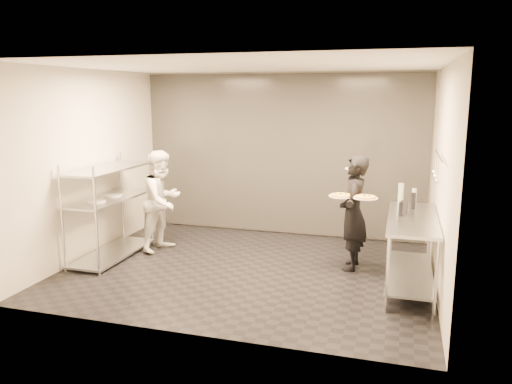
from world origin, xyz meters
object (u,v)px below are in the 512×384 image
(pizza_plate_near, at_px, (341,195))
(salad_plate, at_px, (354,167))
(chef, at_px, (163,201))
(bottle_clear, at_px, (414,196))
(bottle_dark, at_px, (413,201))
(pizza_plate_far, at_px, (365,197))
(pos_monitor, at_px, (403,207))
(prep_counter, at_px, (411,240))
(waiter, at_px, (353,213))
(pass_rack, at_px, (110,207))
(bottle_green, at_px, (401,193))

(pizza_plate_near, distance_m, salad_plate, 0.59)
(chef, bearing_deg, salad_plate, -71.27)
(bottle_clear, height_order, bottle_dark, bottle_dark)
(pizza_plate_far, relative_size, pos_monitor, 1.26)
(pos_monitor, bearing_deg, prep_counter, -27.77)
(prep_counter, bearing_deg, pos_monitor, 138.34)
(waiter, relative_size, salad_plate, 6.51)
(pass_rack, distance_m, bottle_green, 4.26)
(bottle_clear, bearing_deg, salad_plate, -179.82)
(pass_rack, xyz_separation_m, chef, (0.60, 0.53, 0.02))
(prep_counter, height_order, pizza_plate_far, pizza_plate_far)
(salad_plate, xyz_separation_m, bottle_green, (0.67, 0.00, -0.34))
(salad_plate, bearing_deg, pizza_plate_far, -69.28)
(chef, xyz_separation_m, salad_plate, (2.90, 0.27, 0.61))
(salad_plate, distance_m, bottle_dark, 0.97)
(pizza_plate_near, xyz_separation_m, pos_monitor, (0.82, -0.22, -0.06))
(bottle_green, relative_size, bottle_dark, 1.28)
(prep_counter, bearing_deg, pass_rack, -179.97)
(salad_plate, height_order, bottle_green, salad_plate)
(bottle_clear, bearing_deg, pizza_plate_far, -137.13)
(waiter, bearing_deg, bottle_dark, 88.59)
(waiter, distance_m, salad_plate, 0.68)
(waiter, xyz_separation_m, bottle_dark, (0.79, -0.02, 0.23))
(pass_rack, bearing_deg, bottle_dark, 6.10)
(pizza_plate_near, distance_m, bottle_clear, 1.07)
(chef, distance_m, pos_monitor, 3.64)
(pizza_plate_far, bearing_deg, salad_plate, 110.72)
(pos_monitor, xyz_separation_m, bottle_dark, (0.13, 0.35, 0.02))
(bottle_green, distance_m, bottle_clear, 0.18)
(waiter, bearing_deg, bottle_green, 117.20)
(prep_counter, distance_m, waiter, 0.94)
(waiter, distance_m, pos_monitor, 0.79)
(pizza_plate_near, distance_m, bottle_green, 0.91)
(prep_counter, height_order, bottle_dark, bottle_dark)
(pass_rack, distance_m, prep_counter, 4.33)
(bottle_clear, distance_m, bottle_dark, 0.34)
(pizza_plate_near, xyz_separation_m, bottle_green, (0.78, 0.48, -0.02))
(pizza_plate_far, height_order, bottle_clear, bottle_clear)
(chef, distance_m, bottle_green, 3.59)
(pass_rack, xyz_separation_m, pizza_plate_near, (3.39, 0.33, 0.31))
(prep_counter, distance_m, chef, 3.77)
(prep_counter, relative_size, bottle_clear, 8.27)
(waiter, bearing_deg, pizza_plate_near, -44.24)
(pizza_plate_far, distance_m, bottle_dark, 0.66)
(waiter, bearing_deg, pos_monitor, 60.52)
(pizza_plate_near, height_order, bottle_green, bottle_green)
(bottle_green, bearing_deg, salad_plate, -179.77)
(pos_monitor, bearing_deg, salad_plate, 149.53)
(pass_rack, bearing_deg, pos_monitor, 1.49)
(pass_rack, bearing_deg, bottle_green, 10.89)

